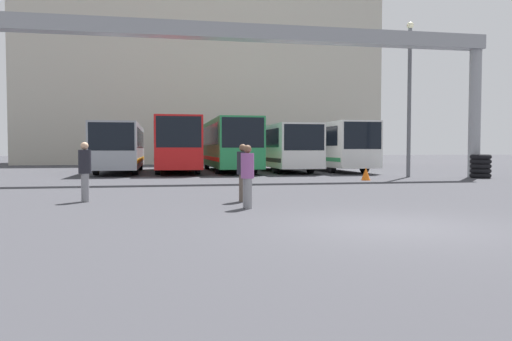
% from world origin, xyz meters
% --- Properties ---
extents(ground_plane, '(200.00, 200.00, 0.00)m').
position_xyz_m(ground_plane, '(0.00, 0.00, 0.00)').
color(ground_plane, '#38383D').
extents(building_backdrop, '(35.52, 12.00, 16.82)m').
position_xyz_m(building_backdrop, '(0.00, 44.95, 8.41)').
color(building_backdrop, '#B7B2A3').
rests_on(building_backdrop, ground).
extents(overhead_gantry, '(23.79, 0.80, 7.29)m').
position_xyz_m(overhead_gantry, '(0.00, 14.47, 5.98)').
color(overhead_gantry, gray).
rests_on(overhead_gantry, ground).
extents(bus_slot_0, '(2.55, 11.81, 2.96)m').
position_xyz_m(bus_slot_0, '(-6.91, 23.82, 1.71)').
color(bus_slot_0, '#999EA5').
rests_on(bus_slot_0, ground).
extents(bus_slot_1, '(2.63, 10.77, 3.32)m').
position_xyz_m(bus_slot_1, '(-3.45, 23.30, 1.91)').
color(bus_slot_1, red).
rests_on(bus_slot_1, ground).
extents(bus_slot_2, '(2.56, 12.19, 3.30)m').
position_xyz_m(bus_slot_2, '(0.00, 24.00, 1.90)').
color(bus_slot_2, '#268C4C').
rests_on(bus_slot_2, ground).
extents(bus_slot_3, '(2.56, 11.00, 2.96)m').
position_xyz_m(bus_slot_3, '(3.45, 23.41, 1.71)').
color(bus_slot_3, silver).
rests_on(bus_slot_3, ground).
extents(bus_slot_4, '(2.50, 10.17, 3.13)m').
position_xyz_m(bus_slot_4, '(6.91, 23.00, 1.80)').
color(bus_slot_4, silver).
rests_on(bus_slot_4, ground).
extents(pedestrian_near_right, '(0.33, 0.33, 1.59)m').
position_xyz_m(pedestrian_near_right, '(-2.29, 3.42, 0.84)').
color(pedestrian_near_right, gray).
rests_on(pedestrian_near_right, ground).
extents(pedestrian_mid_right, '(0.35, 0.35, 1.68)m').
position_xyz_m(pedestrian_mid_right, '(-6.51, 5.81, 0.89)').
color(pedestrian_mid_right, gray).
rests_on(pedestrian_mid_right, ground).
extents(pedestrian_near_center, '(0.34, 0.34, 1.62)m').
position_xyz_m(pedestrian_near_center, '(-2.14, 5.01, 0.86)').
color(pedestrian_near_center, brown).
rests_on(pedestrian_near_center, ground).
extents(traffic_cone, '(0.43, 0.43, 0.61)m').
position_xyz_m(traffic_cone, '(5.11, 13.27, 0.31)').
color(traffic_cone, orange).
rests_on(traffic_cone, ground).
extents(tire_stack, '(1.04, 1.04, 1.20)m').
position_xyz_m(tire_stack, '(11.62, 13.94, 0.60)').
color(tire_stack, black).
rests_on(tire_stack, ground).
extents(lamp_post, '(0.36, 0.36, 8.07)m').
position_xyz_m(lamp_post, '(8.38, 15.36, 4.40)').
color(lamp_post, '#595B60').
rests_on(lamp_post, ground).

